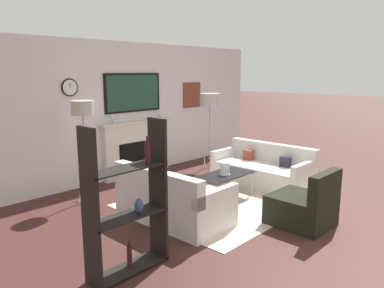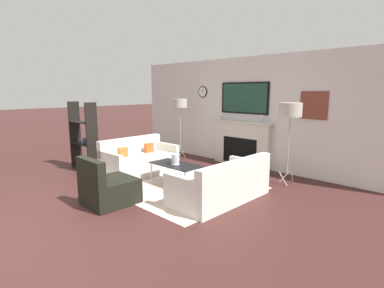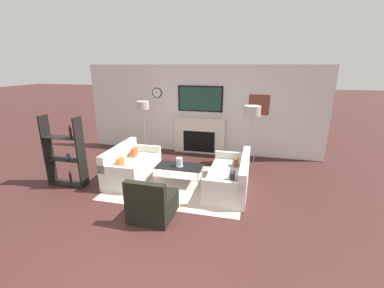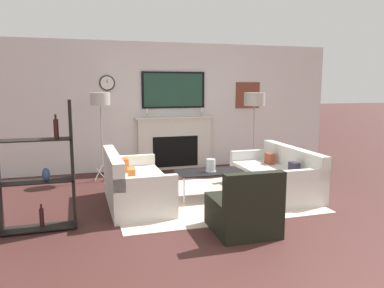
% 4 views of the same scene
% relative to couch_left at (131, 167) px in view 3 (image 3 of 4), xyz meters
% --- Properties ---
extents(ground_plane, '(60.00, 60.00, 0.00)m').
position_rel_couch_left_xyz_m(ground_plane, '(1.20, -2.68, -0.29)').
color(ground_plane, '#3D1F1D').
extents(fireplace_wall, '(7.38, 0.28, 2.70)m').
position_rel_couch_left_xyz_m(fireplace_wall, '(1.21, 2.39, 0.94)').
color(fireplace_wall, silver).
rests_on(fireplace_wall, ground_plane).
extents(area_rug, '(3.02, 2.40, 0.01)m').
position_rel_couch_left_xyz_m(area_rug, '(1.20, 0.00, -0.28)').
color(area_rug, beige).
rests_on(area_rug, ground_plane).
extents(couch_left, '(0.88, 1.66, 0.81)m').
position_rel_couch_left_xyz_m(couch_left, '(0.00, 0.00, 0.00)').
color(couch_left, silver).
rests_on(couch_left, ground_plane).
extents(couch_right, '(0.87, 1.85, 0.76)m').
position_rel_couch_left_xyz_m(couch_right, '(2.41, 0.00, -0.02)').
color(couch_right, silver).
rests_on(couch_right, ground_plane).
extents(armchair, '(0.75, 0.81, 0.82)m').
position_rel_couch_left_xyz_m(armchair, '(1.15, -1.47, -0.02)').
color(armchair, black).
rests_on(armchair, ground_plane).
extents(coffee_table, '(1.07, 0.54, 0.44)m').
position_rel_couch_left_xyz_m(coffee_table, '(1.22, 0.01, 0.12)').
color(coffee_table, black).
rests_on(coffee_table, ground_plane).
extents(hurricane_candle, '(0.17, 0.17, 0.20)m').
position_rel_couch_left_xyz_m(hurricane_candle, '(1.23, -0.00, 0.24)').
color(hurricane_candle, silver).
rests_on(hurricane_candle, coffee_table).
extents(floor_lamp_left, '(0.36, 0.36, 1.68)m').
position_rel_couch_left_xyz_m(floor_lamp_left, '(-0.37, 1.66, 1.23)').
color(floor_lamp_left, '#9E998E').
rests_on(floor_lamp_left, ground_plane).
extents(floor_lamp_right, '(0.44, 0.44, 1.66)m').
position_rel_couch_left_xyz_m(floor_lamp_right, '(2.78, 1.66, 1.21)').
color(floor_lamp_right, '#9E998E').
rests_on(floor_lamp_right, ground_plane).
extents(shelf_unit, '(0.91, 0.28, 1.63)m').
position_rel_couch_left_xyz_m(shelf_unit, '(-1.28, -0.67, 0.47)').
color(shelf_unit, black).
rests_on(shelf_unit, ground_plane).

